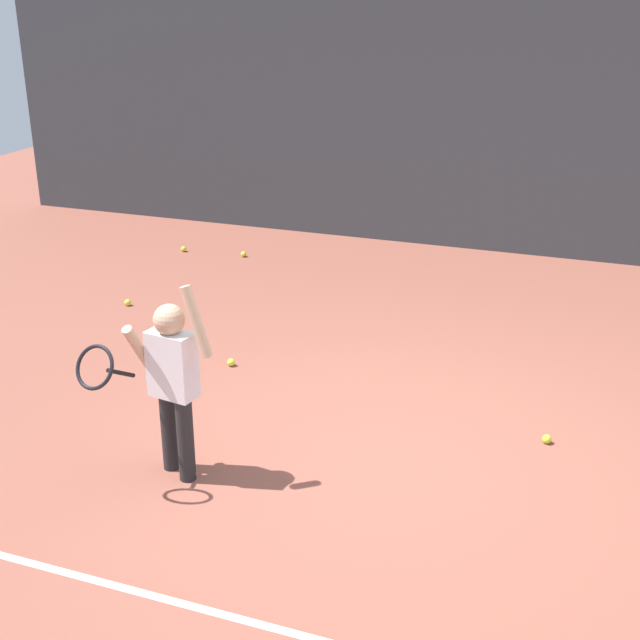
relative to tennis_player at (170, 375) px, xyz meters
The scene contains 11 objects.
ground_plane 1.65m from the tennis_player, 25.81° to the left, with size 20.00×20.00×0.00m, color brown.
court_line_baseline 1.88m from the tennis_player, 39.78° to the right, with size 9.00×0.05×0.00m, color white.
back_fence_windscreen 6.10m from the tennis_player, 77.06° to the left, with size 13.68×0.08×3.99m, color #383D42.
fence_post_0 8.06m from the tennis_player, 132.35° to the left, with size 0.09×0.09×4.14m, color slate.
fence_post_1 6.09m from the tennis_player, 98.66° to the left, with size 0.09×0.09×4.14m, color slate.
tennis_player is the anchor object (origin of this frame).
tennis_ball_4 2.69m from the tennis_player, 29.12° to the left, with size 0.07×0.07×0.07m, color #CCE033.
tennis_ball_5 4.84m from the tennis_player, 109.73° to the left, with size 0.07×0.07×0.07m, color #CCE033.
tennis_ball_6 1.85m from the tennis_player, 103.68° to the left, with size 0.07×0.07×0.07m, color #CCE033.
tennis_ball_7 5.10m from the tennis_player, 118.27° to the left, with size 0.07×0.07×0.07m, color #CCE033.
tennis_ball_8 3.38m from the tennis_player, 127.77° to the left, with size 0.07×0.07×0.07m, color #CCE033.
Camera 1 is at (1.23, -4.85, 3.04)m, focal length 47.27 mm.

